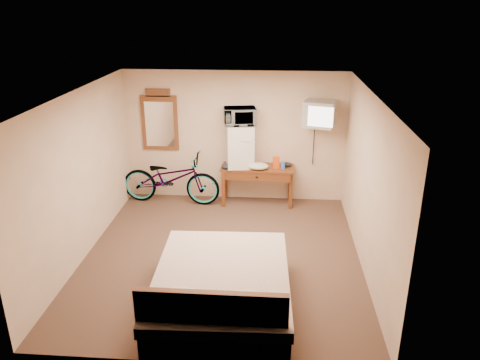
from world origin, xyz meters
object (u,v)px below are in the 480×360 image
at_px(mini_fridge, 240,146).
at_px(bed, 221,291).
at_px(microwave, 240,116).
at_px(bicycle, 171,178).
at_px(wall_mirror, 160,121).
at_px(blue_cup, 283,165).
at_px(crt_television, 319,114).
at_px(desk, 257,173).

distance_m(mini_fridge, bed, 3.52).
xyz_separation_m(mini_fridge, microwave, (0.00, 0.00, 0.56)).
height_order(microwave, bicycle, microwave).
bearing_deg(mini_fridge, wall_mirror, 171.81).
xyz_separation_m(wall_mirror, bicycle, (0.23, -0.32, -1.04)).
height_order(mini_fridge, blue_cup, mini_fridge).
bearing_deg(crt_television, desk, -178.91).
xyz_separation_m(microwave, wall_mirror, (-1.55, 0.22, -0.17)).
bearing_deg(bicycle, crt_television, -84.25).
xyz_separation_m(crt_television, bed, (-1.41, -3.39, -1.50)).
distance_m(desk, blue_cup, 0.51).
bearing_deg(bed, microwave, 90.44).
bearing_deg(microwave, desk, -17.90).
distance_m(crt_television, bicycle, 3.04).
relative_size(bicycle, bed, 0.84).
bearing_deg(crt_television, mini_fridge, 178.83).
distance_m(wall_mirror, bicycle, 1.12).
bearing_deg(mini_fridge, bicycle, -175.64).
xyz_separation_m(desk, bicycle, (-1.66, -0.05, -0.13)).
relative_size(microwave, bed, 0.25).
relative_size(desk, microwave, 2.44).
relative_size(mini_fridge, wall_mirror, 0.68).
height_order(desk, bicycle, bicycle).
xyz_separation_m(blue_cup, bed, (-0.79, -3.32, -0.53)).
bearing_deg(bicycle, desk, -83.99).
bearing_deg(desk, microwave, 171.55).
bearing_deg(blue_cup, bed, -103.33).
height_order(wall_mirror, bicycle, wall_mirror).
height_order(blue_cup, bed, bed).
height_order(microwave, crt_television, crt_television).
bearing_deg(bicycle, mini_fridge, -81.37).
bearing_deg(microwave, mini_fridge, -133.16).
height_order(blue_cup, wall_mirror, wall_mirror).
distance_m(microwave, bed, 3.70).
height_order(mini_fridge, microwave, microwave).
relative_size(desk, bed, 0.61).
bearing_deg(blue_cup, bicycle, -179.83).
bearing_deg(bed, crt_television, 67.46).
relative_size(desk, bicycle, 0.73).
distance_m(blue_cup, bed, 3.46).
height_order(crt_television, wall_mirror, wall_mirror).
bearing_deg(blue_cup, mini_fridge, 173.39).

